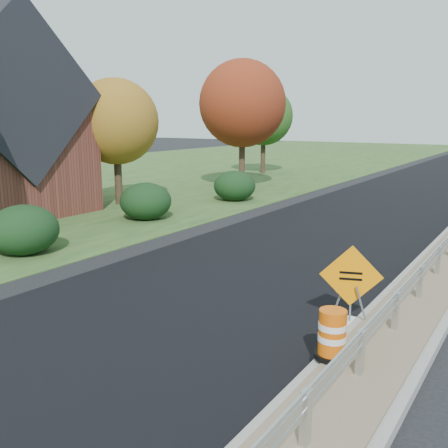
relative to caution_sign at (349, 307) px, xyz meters
The scene contains 10 objects.
grass_verge_near 28.05m from the caution_sign, 145.46° to the left, with size 30.00×120.00×0.03m, color #2B4A20.
milled_overlay 16.29m from the caution_sign, 102.41° to the left, with size 7.20×120.00×0.01m, color black.
hedge_south 10.11m from the caution_sign, behind, with size 2.09×2.09×1.52m, color black.
hedge_mid 12.14m from the caution_sign, 150.90° to the left, with size 2.09×2.09×1.52m, color black.
hedge_north 15.61m from the caution_sign, 130.32° to the left, with size 2.09×2.09×1.52m, color black.
tree_near_yellow 16.53m from the caution_sign, 150.74° to the left, with size 3.96×3.96×5.88m.
tree_near_red 20.47m from the caution_sign, 127.27° to the left, with size 4.95×4.95×7.35m.
tree_near_back 28.52m from the caution_sign, 122.29° to the left, with size 4.29×4.29×6.37m.
caution_sign is the anchor object (origin of this frame).
barrel_median_near 1.89m from the caution_sign, 79.25° to the right, with size 0.56×0.56×0.82m.
Camera 1 is at (2.09, -14.95, 4.03)m, focal length 40.00 mm.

